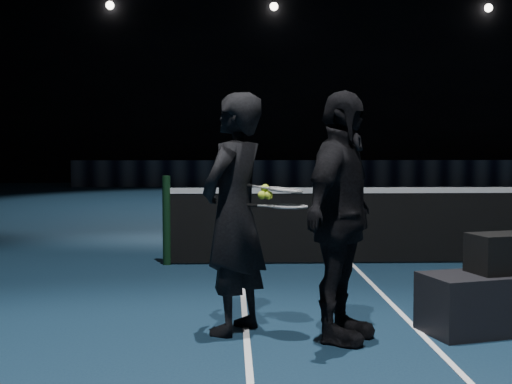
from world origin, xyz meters
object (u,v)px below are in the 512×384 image
player_b (341,217)px  player_a (234,214)px  tennis_balls (265,193)px  racket_lower (289,206)px  racket_upper (284,190)px

player_b → player_a: bearing=98.9°
player_b → tennis_balls: size_ratio=15.82×
player_b → racket_lower: 0.41m
player_a → racket_upper: 0.45m
racket_lower → racket_upper: (-0.03, 0.05, 0.12)m
player_a → player_b: same height
racket_lower → racket_upper: bearing=141.3°
player_b → racket_upper: 0.49m
player_a → racket_upper: size_ratio=2.79×
player_b → tennis_balls: player_b is taller
player_a → tennis_balls: (0.24, -0.08, 0.17)m
player_a → tennis_balls: 0.30m
racket_upper → tennis_balls: racket_upper is taller
player_b → tennis_balls: (-0.56, 0.20, 0.17)m
player_b → racket_upper: size_ratio=2.79×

